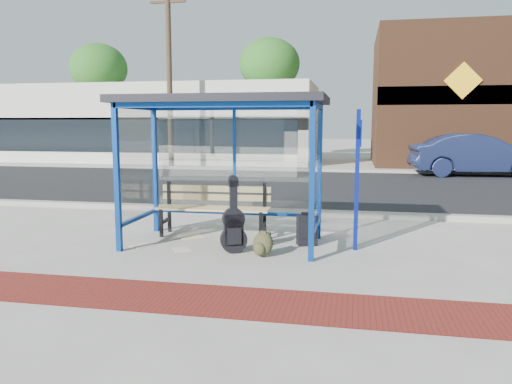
% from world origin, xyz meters
% --- Properties ---
extents(ground, '(120.00, 120.00, 0.00)m').
position_xyz_m(ground, '(0.00, 0.00, 0.00)').
color(ground, '#B2ADA0').
rests_on(ground, ground).
extents(brick_paver_strip, '(60.00, 1.00, 0.01)m').
position_xyz_m(brick_paver_strip, '(0.00, -2.60, 0.01)').
color(brick_paver_strip, maroon).
rests_on(brick_paver_strip, ground).
extents(curb_near, '(60.00, 0.25, 0.12)m').
position_xyz_m(curb_near, '(0.00, 2.90, 0.06)').
color(curb_near, gray).
rests_on(curb_near, ground).
extents(street_asphalt, '(60.00, 10.00, 0.00)m').
position_xyz_m(street_asphalt, '(0.00, 8.00, 0.00)').
color(street_asphalt, black).
rests_on(street_asphalt, ground).
extents(curb_far, '(60.00, 0.25, 0.12)m').
position_xyz_m(curb_far, '(0.00, 13.10, 0.06)').
color(curb_far, gray).
rests_on(curb_far, ground).
extents(far_sidewalk, '(60.00, 4.00, 0.01)m').
position_xyz_m(far_sidewalk, '(0.00, 15.00, 0.00)').
color(far_sidewalk, '#B2ADA0').
rests_on(far_sidewalk, ground).
extents(bus_shelter, '(3.30, 1.80, 2.42)m').
position_xyz_m(bus_shelter, '(0.00, 0.07, 2.07)').
color(bus_shelter, navy).
rests_on(bus_shelter, ground).
extents(storefront_white, '(18.00, 6.04, 4.00)m').
position_xyz_m(storefront_white, '(-9.00, 17.99, 2.00)').
color(storefront_white, silver).
rests_on(storefront_white, ground).
extents(storefront_brown, '(10.00, 7.08, 6.40)m').
position_xyz_m(storefront_brown, '(8.00, 18.49, 3.20)').
color(storefront_brown, '#59331E').
rests_on(storefront_brown, ground).
extents(tree_left, '(3.60, 3.60, 7.03)m').
position_xyz_m(tree_left, '(-14.00, 22.00, 5.45)').
color(tree_left, '#4C3826').
rests_on(tree_left, ground).
extents(tree_mid, '(3.60, 3.60, 7.03)m').
position_xyz_m(tree_mid, '(-3.00, 22.00, 5.45)').
color(tree_mid, '#4C3826').
rests_on(tree_mid, ground).
extents(utility_pole_west, '(1.60, 0.24, 8.00)m').
position_xyz_m(utility_pole_west, '(-6.00, 13.40, 4.11)').
color(utility_pole_west, '#4C3826').
rests_on(utility_pole_west, ground).
extents(bench, '(2.01, 0.55, 0.94)m').
position_xyz_m(bench, '(-0.35, 0.62, 0.53)').
color(bench, black).
rests_on(bench, ground).
extents(guitar_bag, '(0.43, 0.28, 1.14)m').
position_xyz_m(guitar_bag, '(0.29, -0.51, 0.42)').
color(guitar_bag, black).
rests_on(guitar_bag, ground).
extents(suitcase, '(0.37, 0.29, 0.55)m').
position_xyz_m(suitcase, '(1.35, 0.20, 0.26)').
color(suitcase, black).
rests_on(suitcase, ground).
extents(backpack, '(0.37, 0.35, 0.38)m').
position_xyz_m(backpack, '(0.76, -0.64, 0.18)').
color(backpack, '#30311B').
rests_on(backpack, ground).
extents(sign_post, '(0.09, 0.28, 2.21)m').
position_xyz_m(sign_post, '(2.14, 0.05, 1.24)').
color(sign_post, navy).
rests_on(sign_post, ground).
extents(newspaper_a, '(0.41, 0.44, 0.01)m').
position_xyz_m(newspaper_a, '(-1.30, -0.36, 0.00)').
color(newspaper_a, white).
rests_on(newspaper_a, ground).
extents(newspaper_b, '(0.40, 0.42, 0.01)m').
position_xyz_m(newspaper_b, '(-0.56, -0.50, 0.00)').
color(newspaper_b, white).
rests_on(newspaper_b, ground).
extents(newspaper_c, '(0.52, 0.51, 0.01)m').
position_xyz_m(newspaper_c, '(-0.70, 0.40, 0.00)').
color(newspaper_c, white).
rests_on(newspaper_c, ground).
extents(parked_car, '(5.03, 2.15, 1.61)m').
position_xyz_m(parked_car, '(6.68, 12.55, 0.81)').
color(parked_car, '#1A234A').
rests_on(parked_car, ground).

